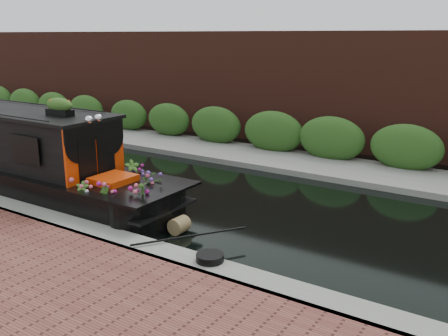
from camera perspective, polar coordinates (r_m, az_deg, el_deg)
The scene contains 7 objects.
ground at distance 12.74m, azimuth -5.71°, elevation -2.76°, with size 80.00×80.00×0.00m, color black.
near_bank_coping at distance 10.56m, azimuth -17.15°, elevation -7.22°, with size 40.00×0.60×0.50m, color gray.
far_bank_path at distance 16.08m, azimuth 3.75°, elevation 1.04°, with size 40.00×2.40×0.34m, color gray.
far_hedge at distance 16.85m, azimuth 5.27°, elevation 1.66°, with size 40.00×1.10×2.80m, color #274F1A.
far_brick_wall at distance 18.68m, azimuth 8.34°, elevation 2.89°, with size 40.00×1.00×8.00m, color #4A2319.
rope_fender at distance 10.12m, azimuth -5.14°, elevation -6.53°, with size 0.34×0.34×0.37m, color olive.
coiled_mooring_rope at distance 8.37m, azimuth -1.62°, elevation -10.19°, with size 0.47×0.47×0.12m, color black.
Camera 1 is at (7.72, -9.37, 3.87)m, focal length 40.00 mm.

